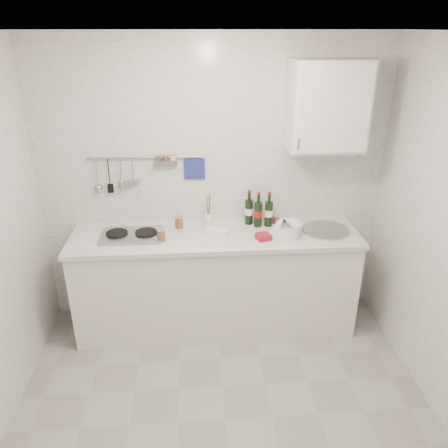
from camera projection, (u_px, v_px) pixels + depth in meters
name	position (u px, v px, depth m)	size (l,w,h in m)	color
floor	(225.00, 419.00, 3.07)	(3.00, 3.00, 0.00)	gray
ceiling	(226.00, 31.00, 2.04)	(3.00, 3.00, 0.00)	silver
back_wall	(213.00, 185.00, 3.82)	(3.00, 0.02, 2.50)	silver
counter	(217.00, 283.00, 3.89)	(2.44, 0.64, 0.96)	silver
wall_rail	(143.00, 169.00, 3.68)	(0.98, 0.09, 0.34)	#93969B
wall_cabinet	(328.00, 106.00, 3.43)	(0.60, 0.38, 0.70)	silver
plate_stack_hob	(121.00, 233.00, 3.67)	(0.25, 0.24, 0.02)	#536CBC
plate_stack_sink	(287.00, 230.00, 3.64)	(0.28, 0.26, 0.12)	white
wine_bottles	(259.00, 209.00, 3.79)	(0.24, 0.13, 0.31)	black
butter_dish	(217.00, 232.00, 3.66)	(0.17, 0.09, 0.05)	white
strawberry_punnet	(263.00, 237.00, 3.59)	(0.11, 0.11, 0.05)	red
utensil_crock	(209.00, 218.00, 3.82)	(0.07, 0.07, 0.29)	white
jar_a	(179.00, 222.00, 3.78)	(0.07, 0.07, 0.11)	brown
jar_b	(276.00, 219.00, 3.88)	(0.06, 0.06, 0.08)	brown
jar_c	(268.00, 221.00, 3.84)	(0.06, 0.06, 0.08)	brown
jar_d	(161.00, 235.00, 3.55)	(0.07, 0.07, 0.11)	brown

